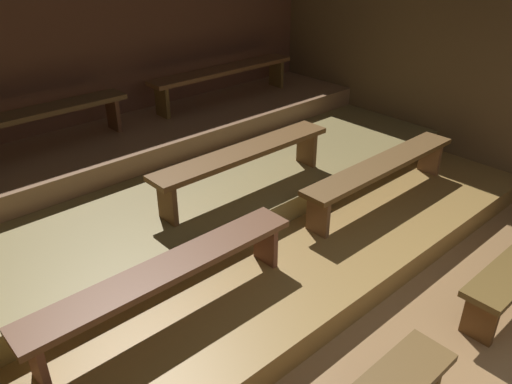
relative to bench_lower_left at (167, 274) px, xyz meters
name	(u,v)px	position (x,y,z in m)	size (l,w,h in m)	color
ground	(265,255)	(1.33, 0.36, -0.65)	(6.84, 6.13, 0.08)	#966E45
wall_back	(116,75)	(1.33, 3.05, 0.61)	(6.84, 0.06, 2.44)	brown
wall_right	(446,74)	(4.38, 0.36, 0.61)	(0.06, 6.13, 2.44)	brown
platform_lower	(220,213)	(1.33, 1.08, -0.49)	(6.04, 3.88, 0.24)	olive
platform_middle	(186,175)	(1.33, 1.67, -0.24)	(6.04, 2.70, 0.24)	olive
platform_upper	(150,137)	(1.33, 2.39, 0.00)	(6.04, 1.25, 0.24)	#9B704E
bench_lower_left	(167,274)	(0.00, 0.00, 0.00)	(2.21, 0.32, 0.44)	brown
bench_lower_right	(382,168)	(2.65, 0.00, 0.00)	(2.21, 0.32, 0.44)	brown
bench_middle_center	(244,156)	(1.44, 0.79, 0.24)	(2.06, 0.32, 0.44)	brown
bench_upper_left	(24,120)	(0.02, 2.58, 0.49)	(2.20, 0.32, 0.44)	brown
bench_upper_right	(224,73)	(2.64, 2.58, 0.49)	(2.20, 0.32, 0.44)	brown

